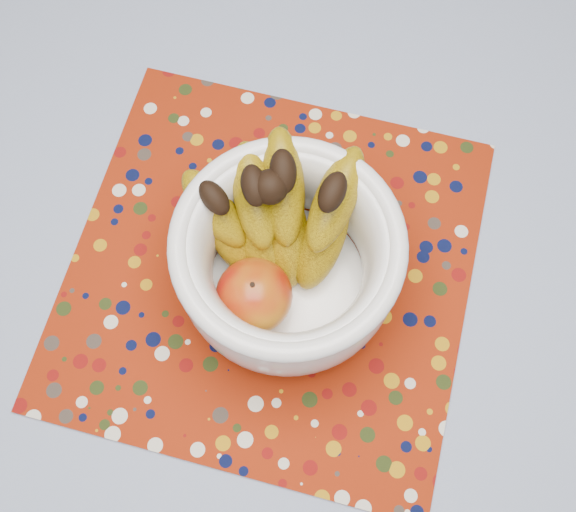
{
  "coord_description": "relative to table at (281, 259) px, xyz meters",
  "views": [
    {
      "loc": [
        0.02,
        -0.29,
        1.49
      ],
      "look_at": [
        0.01,
        -0.06,
        0.85
      ],
      "focal_mm": 42.0,
      "sensor_mm": 36.0,
      "label": 1
    }
  ],
  "objects": [
    {
      "name": "tablecloth",
      "position": [
        0.0,
        0.0,
        0.08
      ],
      "size": [
        1.32,
        1.32,
        0.01
      ],
      "primitive_type": "cube",
      "color": "#6272A3",
      "rests_on": "table"
    },
    {
      "name": "fruit_bowl",
      "position": [
        0.0,
        -0.05,
        0.17
      ],
      "size": [
        0.26,
        0.25,
        0.18
      ],
      "color": "white",
      "rests_on": "placemat"
    },
    {
      "name": "placemat",
      "position": [
        -0.01,
        -0.05,
        0.09
      ],
      "size": [
        0.54,
        0.54,
        0.0
      ],
      "primitive_type": "cube",
      "rotation": [
        0.0,
        0.0,
        -0.22
      ],
      "color": "maroon",
      "rests_on": "tablecloth"
    },
    {
      "name": "table",
      "position": [
        0.0,
        0.0,
        0.0
      ],
      "size": [
        1.2,
        1.2,
        0.75
      ],
      "color": "brown",
      "rests_on": "ground"
    }
  ]
}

